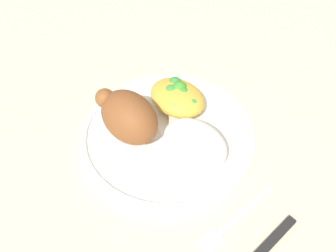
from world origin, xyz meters
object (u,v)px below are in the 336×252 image
Objects in this scene: rice_pile at (195,143)px; mac_cheese_with_broccoli at (177,96)px; plate at (168,134)px; fork at (234,220)px; roasted_chicken at (128,116)px.

mac_cheese_with_broccoli is at bearing -28.71° from rice_pile.
rice_pile is at bearing -179.63° from plate.
fork is (-0.17, 0.03, -0.01)m from plate.
mac_cheese_with_broccoli is (0.03, -0.05, 0.03)m from plate.
plate is 2.74× the size of mac_cheese_with_broccoli.
mac_cheese_with_broccoli is (0.09, -0.05, -0.00)m from rice_pile.
roasted_chicken is 1.04× the size of rice_pile.
roasted_chicken is 0.11m from rice_pile.
plate is 2.53× the size of roasted_chicken.
mac_cheese_with_broccoli is (-0.00, -0.10, -0.02)m from roasted_chicken.
fork is at bearing 163.64° from rice_pile.
roasted_chicken is at bearing 87.99° from mac_cheese_with_broccoli.
mac_cheese_with_broccoli is 0.71× the size of fork.
roasted_chicken is at bearing 53.35° from plate.
rice_pile is 1.04× the size of mac_cheese_with_broccoli.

